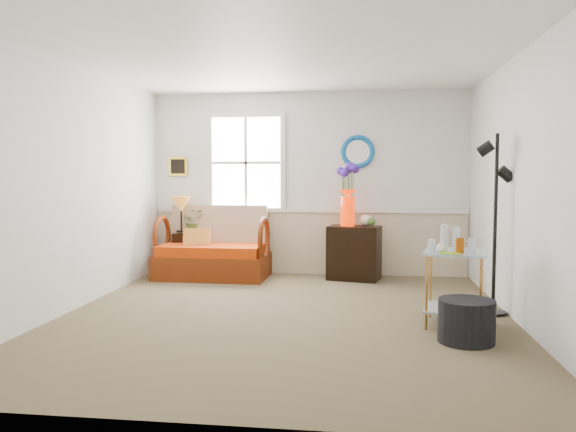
# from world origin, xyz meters

# --- Properties ---
(floor) EXTENTS (4.50, 5.00, 0.01)m
(floor) POSITION_xyz_m (0.00, 0.00, 0.00)
(floor) COLOR brown
(floor) RESTS_ON ground
(ceiling) EXTENTS (4.50, 5.00, 0.01)m
(ceiling) POSITION_xyz_m (0.00, 0.00, 2.60)
(ceiling) COLOR white
(ceiling) RESTS_ON walls
(walls) EXTENTS (4.51, 5.01, 2.60)m
(walls) POSITION_xyz_m (0.00, 0.00, 1.30)
(walls) COLOR silver
(walls) RESTS_ON floor
(wainscot) EXTENTS (4.46, 0.02, 0.90)m
(wainscot) POSITION_xyz_m (0.00, 2.48, 0.45)
(wainscot) COLOR #C3B290
(wainscot) RESTS_ON walls
(chair_rail) EXTENTS (4.46, 0.04, 0.06)m
(chair_rail) POSITION_xyz_m (0.00, 2.47, 0.92)
(chair_rail) COLOR silver
(chair_rail) RESTS_ON walls
(window) EXTENTS (1.14, 0.06, 1.44)m
(window) POSITION_xyz_m (-0.90, 2.47, 1.60)
(window) COLOR white
(window) RESTS_ON walls
(picture) EXTENTS (0.28, 0.03, 0.28)m
(picture) POSITION_xyz_m (-1.92, 2.48, 1.55)
(picture) COLOR gold
(picture) RESTS_ON walls
(mirror) EXTENTS (0.47, 0.07, 0.47)m
(mirror) POSITION_xyz_m (0.70, 2.48, 1.75)
(mirror) COLOR #1469AD
(mirror) RESTS_ON walls
(loveseat) EXTENTS (1.53, 0.89, 0.99)m
(loveseat) POSITION_xyz_m (-1.28, 2.00, 0.50)
(loveseat) COLOR #6C2509
(loveseat) RESTS_ON floor
(throw_pillow) EXTENTS (0.37, 0.13, 0.36)m
(throw_pillow) POSITION_xyz_m (-1.49, 1.95, 0.51)
(throw_pillow) COLOR orange
(throw_pillow) RESTS_ON loveseat
(lamp_stand) EXTENTS (0.40, 0.40, 0.59)m
(lamp_stand) POSITION_xyz_m (-1.78, 2.30, 0.29)
(lamp_stand) COLOR black
(lamp_stand) RESTS_ON floor
(table_lamp) EXTENTS (0.35, 0.35, 0.53)m
(table_lamp) POSITION_xyz_m (-1.81, 2.25, 0.85)
(table_lamp) COLOR #BA7727
(table_lamp) RESTS_ON lamp_stand
(potted_plant) EXTENTS (0.40, 0.43, 0.27)m
(potted_plant) POSITION_xyz_m (-1.66, 2.33, 0.72)
(potted_plant) COLOR #466E29
(potted_plant) RESTS_ON lamp_stand
(cabinet) EXTENTS (0.76, 0.57, 0.73)m
(cabinet) POSITION_xyz_m (0.67, 2.11, 0.37)
(cabinet) COLOR black
(cabinet) RESTS_ON floor
(flower_vase) EXTENTS (0.25, 0.25, 0.83)m
(flower_vase) POSITION_xyz_m (0.57, 2.14, 1.15)
(flower_vase) COLOR #F02600
(flower_vase) RESTS_ON cabinet
(side_table) EXTENTS (0.66, 0.66, 0.71)m
(side_table) POSITION_xyz_m (1.63, -0.14, 0.35)
(side_table) COLOR #B47C35
(side_table) RESTS_ON floor
(tabletop_items) EXTENTS (0.56, 0.56, 0.24)m
(tabletop_items) POSITION_xyz_m (1.59, -0.18, 0.83)
(tabletop_items) COLOR silver
(tabletop_items) RESTS_ON side_table
(floor_lamp) EXTENTS (0.34, 0.34, 1.84)m
(floor_lamp) POSITION_xyz_m (2.10, 0.36, 0.92)
(floor_lamp) COLOR black
(floor_lamp) RESTS_ON floor
(ottoman) EXTENTS (0.63, 0.63, 0.37)m
(ottoman) POSITION_xyz_m (1.65, -0.68, 0.18)
(ottoman) COLOR black
(ottoman) RESTS_ON floor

